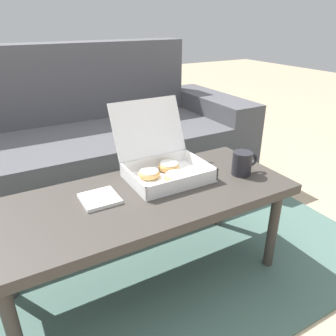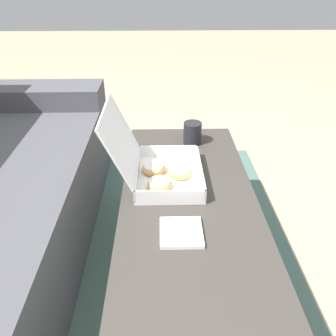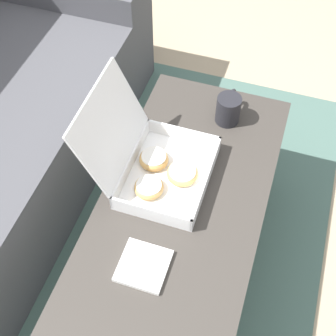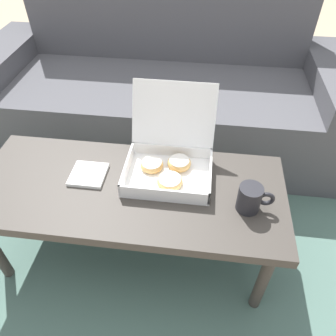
% 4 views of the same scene
% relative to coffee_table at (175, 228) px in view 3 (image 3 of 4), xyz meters
% --- Properties ---
extents(ground_plane, '(12.00, 12.00, 0.00)m').
position_rel_coffee_table_xyz_m(ground_plane, '(0.00, 0.10, -0.39)').
color(ground_plane, tan).
extents(area_rug, '(2.25, 1.82, 0.01)m').
position_rel_coffee_table_xyz_m(area_rug, '(0.00, 0.40, -0.39)').
color(area_rug, '#4C6B60').
rests_on(area_rug, ground_plane).
extents(coffee_table, '(1.19, 0.49, 0.44)m').
position_rel_coffee_table_xyz_m(coffee_table, '(0.00, 0.00, 0.00)').
color(coffee_table, '#3D3833').
rests_on(coffee_table, ground_plane).
extents(pastry_box, '(0.33, 0.36, 0.29)m').
position_rel_coffee_table_xyz_m(pastry_box, '(0.14, 0.12, 0.10)').
color(pastry_box, white).
rests_on(pastry_box, coffee_table).
extents(coffee_mug, '(0.13, 0.08, 0.10)m').
position_rel_coffee_table_xyz_m(coffee_mug, '(0.45, -0.05, 0.10)').
color(coffee_mug, '#232328').
rests_on(coffee_mug, coffee_table).
extents(napkin_stack, '(0.13, 0.13, 0.01)m').
position_rel_coffee_table_xyz_m(napkin_stack, '(-0.17, 0.04, 0.05)').
color(napkin_stack, white).
rests_on(napkin_stack, coffee_table).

